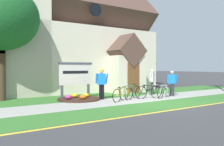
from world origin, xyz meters
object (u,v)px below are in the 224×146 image
object	(u,v)px
church_sign	(76,75)
bicycle_black	(123,94)
roadside_conifer	(137,35)
cyclist_in_red_jersey	(172,82)
cyclist_in_yellow_jersey	(102,82)
cyclist_in_white_jersey	(152,80)
bicycle_blue	(149,92)
bicycle_yellow	(164,91)
bicycle_silver	(130,92)
yard_deciduous_tree	(1,18)

from	to	relation	value
church_sign	bicycle_black	xyz separation A→B (m)	(1.73, -2.17, -0.99)
roadside_conifer	cyclist_in_red_jersey	bearing A→B (deg)	-115.42
cyclist_in_yellow_jersey	cyclist_in_white_jersey	bearing A→B (deg)	2.71
cyclist_in_white_jersey	church_sign	bearing A→B (deg)	170.90
cyclist_in_yellow_jersey	cyclist_in_red_jersey	bearing A→B (deg)	-14.12
bicycle_blue	cyclist_in_white_jersey	world-z (taller)	cyclist_in_white_jersey
bicycle_blue	cyclist_in_yellow_jersey	world-z (taller)	cyclist_in_yellow_jersey
roadside_conifer	bicycle_blue	bearing A→B (deg)	-125.45
church_sign	bicycle_yellow	xyz separation A→B (m)	(4.61, -2.37, -0.99)
church_sign	bicycle_black	distance (m)	2.95
roadside_conifer	bicycle_black	bearing A→B (deg)	-133.02
bicycle_silver	bicycle_yellow	xyz separation A→B (m)	(1.96, -0.74, -0.01)
bicycle_black	cyclist_in_red_jersey	distance (m)	3.85
bicycle_black	bicycle_yellow	size ratio (longest dim) A/B	1.04
bicycle_silver	yard_deciduous_tree	size ratio (longest dim) A/B	0.28
church_sign	bicycle_silver	xyz separation A→B (m)	(2.64, -1.63, -0.98)
church_sign	cyclist_in_white_jersey	bearing A→B (deg)	-9.10
church_sign	roadside_conifer	distance (m)	11.82
church_sign	bicycle_blue	distance (m)	4.28
bicycle_yellow	cyclist_in_white_jersey	size ratio (longest dim) A/B	0.98
bicycle_silver	cyclist_in_yellow_jersey	distance (m)	1.76
bicycle_blue	yard_deciduous_tree	bearing A→B (deg)	152.53
bicycle_silver	cyclist_in_white_jersey	world-z (taller)	cyclist_in_white_jersey
cyclist_in_red_jersey	roadside_conifer	size ratio (longest dim) A/B	0.20
yard_deciduous_tree	church_sign	bearing A→B (deg)	-23.79
church_sign	yard_deciduous_tree	distance (m)	4.96
bicycle_yellow	cyclist_in_red_jersey	size ratio (longest dim) A/B	1.04
cyclist_in_red_jersey	roadside_conifer	distance (m)	9.98
church_sign	bicycle_yellow	distance (m)	5.27
church_sign	cyclist_in_red_jersey	bearing A→B (deg)	-20.90
bicycle_yellow	cyclist_in_white_jersey	world-z (taller)	cyclist_in_white_jersey
cyclist_in_yellow_jersey	roadside_conifer	xyz separation A→B (m)	(8.32, 7.09, 4.04)
cyclist_in_white_jersey	yard_deciduous_tree	xyz separation A→B (m)	(-8.66, 2.39, 3.45)
bicycle_black	bicycle_silver	distance (m)	1.07
bicycle_black	cyclist_in_red_jersey	xyz separation A→B (m)	(3.81, 0.06, 0.54)
cyclist_in_white_jersey	roadside_conifer	xyz separation A→B (m)	(4.35, 6.90, 4.05)
bicycle_black	cyclist_in_yellow_jersey	bearing A→B (deg)	117.62
bicycle_yellow	roadside_conifer	bearing A→B (deg)	60.26
bicycle_yellow	cyclist_in_red_jersey	world-z (taller)	cyclist_in_red_jersey
bicycle_yellow	bicycle_black	bearing A→B (deg)	176.12
bicycle_silver	yard_deciduous_tree	distance (m)	8.07
church_sign	bicycle_yellow	world-z (taller)	church_sign
cyclist_in_white_jersey	bicycle_yellow	bearing A→B (deg)	-107.26
church_sign	cyclist_in_white_jersey	xyz separation A→B (m)	(5.09, -0.81, -0.39)
bicycle_silver	cyclist_in_red_jersey	bearing A→B (deg)	-9.56
cyclist_in_red_jersey	cyclist_in_white_jersey	size ratio (longest dim) A/B	0.94
yard_deciduous_tree	cyclist_in_white_jersey	bearing A→B (deg)	-15.42
bicycle_black	cyclist_in_yellow_jersey	distance (m)	1.46
bicycle_black	bicycle_yellow	xyz separation A→B (m)	(2.88, -0.19, 0.00)
church_sign	yard_deciduous_tree	size ratio (longest dim) A/B	0.33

